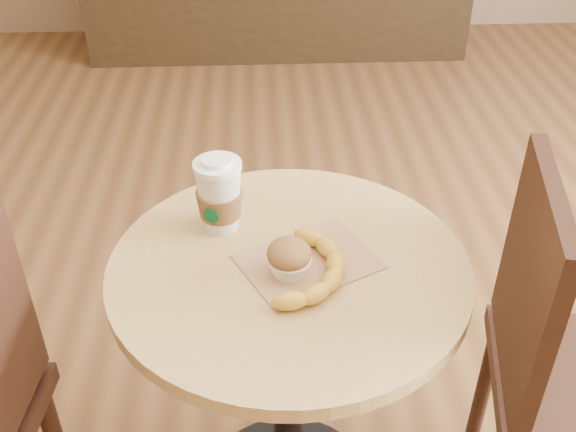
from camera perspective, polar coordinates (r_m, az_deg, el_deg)
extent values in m
cylinder|color=black|center=(1.53, 0.08, -14.98)|extent=(0.07, 0.07, 0.72)
cylinder|color=tan|center=(1.27, 0.09, -4.53)|extent=(0.68, 0.68, 0.03)
cylinder|color=black|center=(1.80, 16.21, -13.88)|extent=(0.04, 0.04, 0.46)
cube|color=black|center=(1.34, 19.69, -5.56)|extent=(0.11, 0.39, 0.43)
cube|color=#AA7A52|center=(1.27, 1.70, -3.86)|extent=(0.30, 0.27, 0.00)
cylinder|color=white|center=(1.29, -6.02, 4.27)|extent=(0.09, 0.09, 0.01)
cylinder|color=white|center=(1.28, -6.05, 4.69)|extent=(0.06, 0.06, 0.01)
cylinder|color=#074624|center=(1.30, -6.52, -0.01)|extent=(0.03, 0.01, 0.03)
ellipsoid|color=brown|center=(1.20, 0.10, -3.21)|extent=(0.08, 0.08, 0.05)
ellipsoid|color=beige|center=(1.19, 0.10, -2.58)|extent=(0.03, 0.03, 0.02)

